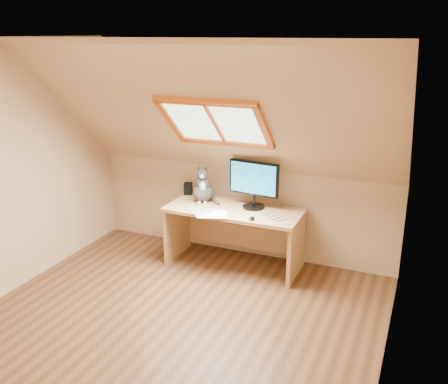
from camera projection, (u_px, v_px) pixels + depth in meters
The scene contains 10 objects.
ground at pixel (168, 329), 4.29m from camera, with size 3.50×3.50×0.00m, color brown.
room_shell at pixel (155, 172), 3.77m from camera, with size 3.52×3.52×2.41m.
desk at pixel (236, 225), 5.40m from camera, with size 1.44×0.63×0.66m.
monitor at pixel (254, 181), 5.21m from camera, with size 0.55×0.23×0.51m.
cat at pixel (203, 188), 5.46m from camera, with size 0.30×0.33×0.42m.
desk_speaker at pixel (188, 189), 5.73m from camera, with size 0.09×0.09×0.13m, color black.
graphics_tablet at pixel (200, 211), 5.20m from camera, with size 0.26×0.18×0.01m, color #B2B2B7.
mouse at pixel (252, 218), 4.95m from camera, with size 0.05×0.09×0.03m, color black.
papers at pixel (207, 214), 5.12m from camera, with size 0.35×0.30×0.01m.
cables at pixel (265, 217), 5.03m from camera, with size 0.51×0.26×0.01m.
Camera 1 is at (1.89, -3.24, 2.44)m, focal length 40.00 mm.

